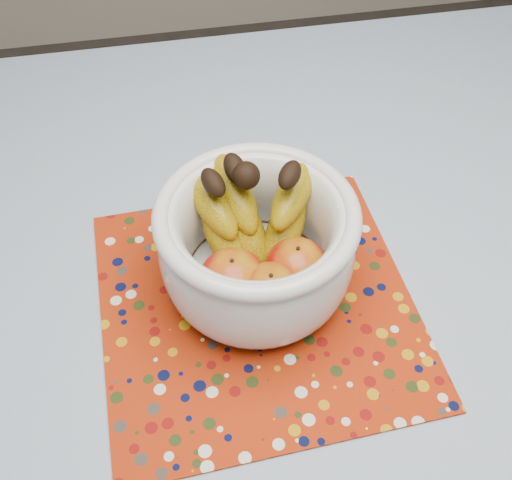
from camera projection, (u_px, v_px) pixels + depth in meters
table at (309, 331)px, 0.86m from camera, size 1.20×1.20×0.75m
tablecloth at (313, 299)px, 0.80m from camera, size 1.32×1.32×0.01m
placemat at (257, 304)px, 0.79m from camera, size 0.42×0.42×0.00m
fruit_bowl at (256, 238)px, 0.74m from camera, size 0.26×0.26×0.19m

